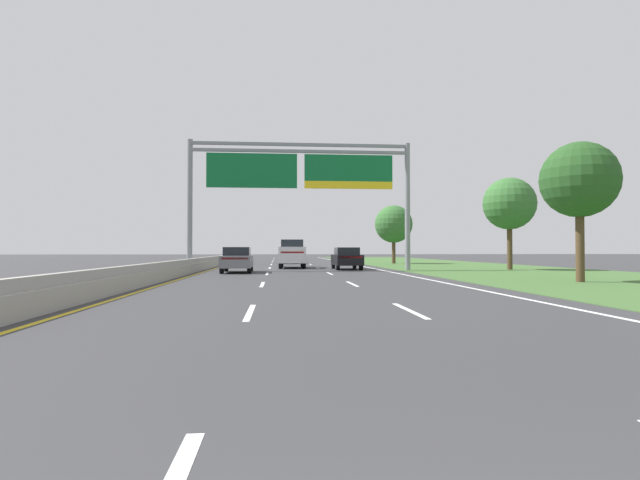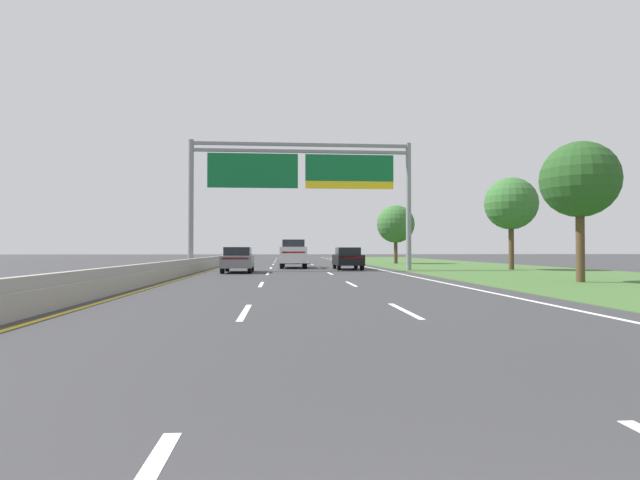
{
  "view_description": "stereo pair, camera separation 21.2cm",
  "coord_description": "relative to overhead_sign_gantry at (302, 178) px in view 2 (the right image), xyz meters",
  "views": [
    {
      "loc": [
        -1.22,
        -0.96,
        1.43
      ],
      "look_at": [
        0.99,
        25.15,
        1.93
      ],
      "focal_mm": 28.0,
      "sensor_mm": 36.0,
      "label": 1
    },
    {
      "loc": [
        -1.0,
        -0.97,
        1.43
      ],
      "look_at": [
        0.99,
        25.15,
        1.93
      ],
      "focal_mm": 28.0,
      "sensor_mm": 36.0,
      "label": 2
    }
  ],
  "objects": [
    {
      "name": "ground_plane",
      "position": [
        -0.3,
        2.49,
        -6.26
      ],
      "size": [
        220.0,
        220.0,
        0.0
      ],
      "primitive_type": "plane",
      "color": "#333335"
    },
    {
      "name": "lane_striping",
      "position": [
        -0.3,
        2.03,
        -6.26
      ],
      "size": [
        11.96,
        106.0,
        0.01
      ],
      "color": "white",
      "rests_on": "ground"
    },
    {
      "name": "grass_verge_right",
      "position": [
        13.65,
        2.49,
        -6.25
      ],
      "size": [
        14.0,
        110.0,
        0.02
      ],
      "primitive_type": "cube",
      "color": "#3D602D",
      "rests_on": "ground"
    },
    {
      "name": "median_barrier_concrete",
      "position": [
        -6.9,
        2.49,
        -5.91
      ],
      "size": [
        0.6,
        110.0,
        0.85
      ],
      "color": "#99968E",
      "rests_on": "ground"
    },
    {
      "name": "overhead_sign_gantry",
      "position": [
        0.0,
        0.0,
        0.0
      ],
      "size": [
        15.06,
        0.42,
        8.74
      ],
      "color": "gray",
      "rests_on": "ground"
    },
    {
      "name": "pickup_truck_white",
      "position": [
        -0.42,
        5.3,
        -5.19
      ],
      "size": [
        2.13,
        5.45,
        2.2
      ],
      "rotation": [
        0.0,
        0.0,
        1.55
      ],
      "color": "silver",
      "rests_on": "ground"
    },
    {
      "name": "car_grey_left_lane_sedan",
      "position": [
        -4.04,
        -2.23,
        -5.44
      ],
      "size": [
        1.87,
        4.42,
        1.57
      ],
      "rotation": [
        0.0,
        0.0,
        1.58
      ],
      "color": "slate",
      "rests_on": "ground"
    },
    {
      "name": "car_darkgreen_centre_lane_sedan",
      "position": [
        -0.46,
        18.03,
        -5.44
      ],
      "size": [
        1.85,
        4.41,
        1.57
      ],
      "rotation": [
        0.0,
        0.0,
        1.58
      ],
      "color": "#193D23",
      "rests_on": "ground"
    },
    {
      "name": "car_black_right_lane_sedan",
      "position": [
        3.38,
        1.92,
        -5.44
      ],
      "size": [
        1.84,
        4.41,
        1.57
      ],
      "rotation": [
        0.0,
        0.0,
        1.57
      ],
      "color": "black",
      "rests_on": "ground"
    },
    {
      "name": "roadside_tree_near",
      "position": [
        11.59,
        -12.82,
        -1.82
      ],
      "size": [
        3.29,
        3.29,
        6.12
      ],
      "color": "#4C3823",
      "rests_on": "ground"
    },
    {
      "name": "roadside_tree_mid",
      "position": [
        14.64,
        0.13,
        -1.65
      ],
      "size": [
        3.64,
        3.64,
        6.46
      ],
      "color": "#4C3823",
      "rests_on": "ground"
    },
    {
      "name": "roadside_tree_far",
      "position": [
        10.1,
        15.9,
        -2.29
      ],
      "size": [
        3.79,
        3.79,
        5.88
      ],
      "color": "#4C3823",
      "rests_on": "ground"
    }
  ]
}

